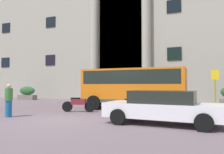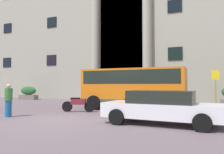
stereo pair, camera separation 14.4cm
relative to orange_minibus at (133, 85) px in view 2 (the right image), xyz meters
name	(u,v)px [view 2 (the right image)]	position (x,y,z in m)	size (l,w,h in m)	color
ground_plane	(58,122)	(-1.75, -5.50, -1.61)	(80.00, 64.00, 0.12)	#65575D
office_building_facade	(149,13)	(-1.75, 11.98, 8.59)	(43.66, 9.70, 20.28)	#9D9A8B
orange_minibus	(133,85)	(0.00, 0.00, 0.00)	(6.41, 2.53, 2.56)	orange
bus_stop_sign	(216,85)	(4.81, 1.52, -0.01)	(0.44, 0.08, 2.48)	#969C18
hedge_planter_entrance_left	(28,93)	(-13.33, 5.05, -0.86)	(2.08, 0.71, 1.41)	#6F655D
hedge_planter_far_east	(138,95)	(-1.16, 5.05, -0.83)	(1.43, 0.93, 1.49)	slate
parked_estate_mid	(161,107)	(2.56, -4.68, -0.86)	(4.62, 2.15, 1.33)	white
motorcycle_near_kerb	(78,104)	(-2.63, -2.44, -1.09)	(1.90, 0.71, 0.89)	black
scooter_by_planter	(132,106)	(0.62, -2.36, -1.09)	(2.05, 0.64, 0.89)	black
pedestrian_child_trailing	(8,100)	(-4.69, -5.46, -0.74)	(0.36, 0.36, 1.61)	#195992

